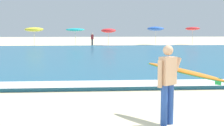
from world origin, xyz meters
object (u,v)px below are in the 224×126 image
at_px(beach_umbrella_3, 108,31).
at_px(beachgoer_near_row_left, 92,39).
at_px(beach_umbrella_1, 34,29).
at_px(beach_umbrella_2, 75,30).
at_px(beach_umbrella_4, 156,29).
at_px(beach_umbrella_5, 193,29).
at_px(surfer_with_board, 175,77).

distance_m(beach_umbrella_3, beachgoer_near_row_left, 3.48).
height_order(beach_umbrella_1, beach_umbrella_2, beach_umbrella_1).
height_order(beach_umbrella_2, beach_umbrella_3, beach_umbrella_2).
xyz_separation_m(beach_umbrella_2, beach_umbrella_3, (4.13, 1.12, -0.11)).
height_order(beach_umbrella_1, beach_umbrella_4, beach_umbrella_4).
relative_size(beach_umbrella_2, beach_umbrella_4, 0.97).
relative_size(beach_umbrella_1, beach_umbrella_5, 0.97).
bearing_deg(beach_umbrella_4, surfer_with_board, -101.28).
bearing_deg(beach_umbrella_3, surfer_with_board, -91.56).
distance_m(surfer_with_board, beach_umbrella_3, 35.04).
height_order(beach_umbrella_1, beachgoer_near_row_left, beach_umbrella_1).
bearing_deg(beach_umbrella_3, beach_umbrella_4, 6.35).
height_order(beach_umbrella_3, beachgoer_near_row_left, beach_umbrella_3).
relative_size(beach_umbrella_5, beachgoer_near_row_left, 1.49).
bearing_deg(beach_umbrella_1, beach_umbrella_4, 6.68).
bearing_deg(beachgoer_near_row_left, beach_umbrella_3, 50.86).
distance_m(beach_umbrella_1, beach_umbrella_4, 15.35).
relative_size(beach_umbrella_1, beach_umbrella_4, 0.96).
xyz_separation_m(beach_umbrella_4, beachgoer_near_row_left, (-8.27, -3.27, -1.24)).
height_order(beach_umbrella_1, beach_umbrella_5, beach_umbrella_5).
height_order(surfer_with_board, beach_umbrella_5, beach_umbrella_5).
relative_size(surfer_with_board, beach_umbrella_1, 0.94).
distance_m(beach_umbrella_2, beachgoer_near_row_left, 2.74).
xyz_separation_m(surfer_with_board, beach_umbrella_2, (-3.18, 33.90, 0.93)).
bearing_deg(beachgoer_near_row_left, beach_umbrella_5, 12.88).
distance_m(beach_umbrella_1, beach_umbrella_2, 4.94).
bearing_deg(beach_umbrella_4, beach_umbrella_3, -173.65).
height_order(surfer_with_board, beach_umbrella_4, beach_umbrella_4).
distance_m(beach_umbrella_1, beach_umbrella_3, 9.14).
bearing_deg(beach_umbrella_5, beach_umbrella_2, -174.23).
bearing_deg(beach_umbrella_1, surfer_with_board, -76.53).
height_order(beach_umbrella_3, beach_umbrella_5, beach_umbrella_5).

